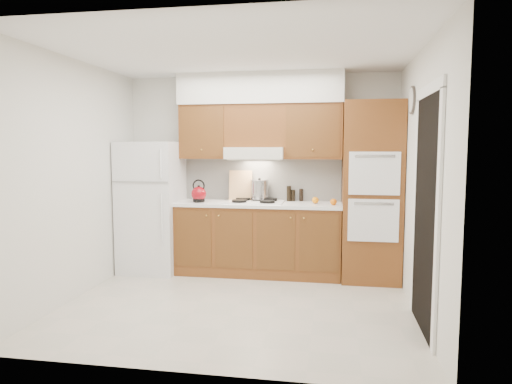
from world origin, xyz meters
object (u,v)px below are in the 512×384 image
kettle (199,194)px  stock_pot (259,190)px  oven_cabinet (371,192)px  fridge (152,207)px

kettle → stock_pot: (0.76, 0.25, 0.04)m
stock_pot → kettle: bearing=-161.5°
oven_cabinet → kettle: (-2.18, -0.08, -0.05)m
fridge → stock_pot: size_ratio=7.11×
stock_pot → oven_cabinet: bearing=-7.0°
stock_pot → fridge: bearing=-171.5°
fridge → oven_cabinet: oven_cabinet is taller
kettle → stock_pot: stock_pot is taller
kettle → oven_cabinet: bearing=-18.2°
fridge → stock_pot: 1.45m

